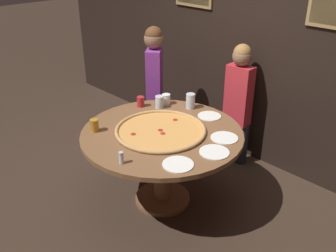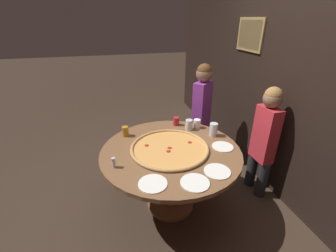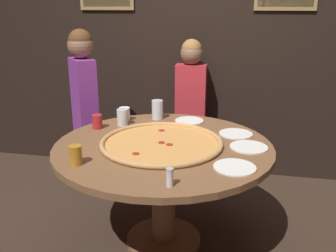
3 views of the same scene
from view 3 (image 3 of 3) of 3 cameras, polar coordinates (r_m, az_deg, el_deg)
name	(u,v)px [view 3 (image 3 of 3)]	position (r m, az deg, el deg)	size (l,w,h in m)	color
ground_plane	(164,242)	(2.78, -0.67, -17.19)	(24.00, 24.00, 0.00)	#38281E
back_wall	(192,38)	(3.57, 3.69, 13.25)	(6.40, 0.08, 2.60)	black
dining_table	(163,165)	(2.48, -0.72, -6.03)	(1.41, 1.41, 0.74)	brown
giant_pizza	(161,143)	(2.41, -1.00, -2.55)	(0.80, 0.80, 0.03)	#E0994C
drink_cup_near_left	(122,117)	(2.81, -6.95, 1.33)	(0.08, 0.08, 0.12)	silver
drink_cup_far_left	(157,110)	(2.94, -1.62, 2.51)	(0.09, 0.09, 0.15)	silver
drink_cup_near_right	(125,114)	(2.91, -6.64, 1.80)	(0.08, 0.08, 0.11)	white
drink_cup_front_edge	(97,122)	(2.76, -10.73, 0.66)	(0.07, 0.07, 0.10)	#B22328
drink_cup_by_shaker	(76,155)	(2.17, -13.90, -4.34)	(0.07, 0.07, 0.11)	#BC7A23
white_plate_far_back	(235,167)	(2.12, 10.12, -6.20)	(0.24, 0.24, 0.01)	white
white_plate_near_front	(249,147)	(2.42, 12.20, -3.13)	(0.24, 0.24, 0.01)	white
white_plate_right_side	(189,121)	(2.90, 3.27, 0.82)	(0.22, 0.22, 0.01)	white
white_plate_beside_cup	(236,134)	(2.65, 10.29, -1.16)	(0.23, 0.23, 0.01)	white
condiment_shaker	(170,177)	(1.87, 0.27, -7.82)	(0.04, 0.04, 0.10)	silver
diner_side_right	(191,102)	(3.44, 3.47, 3.62)	(0.33, 0.20, 1.32)	#232328
diner_centre_back	(85,102)	(3.29, -12.61, 3.55)	(0.32, 0.35, 1.42)	#232328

